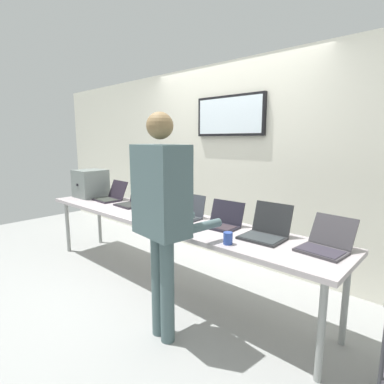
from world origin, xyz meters
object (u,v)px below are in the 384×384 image
object	(u,v)px
workbench	(164,221)
laptop_station_4	(222,221)
laptop_station_0	(111,196)
person	(162,206)
equipment_box	(91,183)
laptop_station_3	(185,213)
laptop_station_1	(133,201)
laptop_station_2	(157,206)
laptop_station_6	(326,243)
coffee_mug	(228,238)
laptop_station_5	(266,230)

from	to	relation	value
workbench	laptop_station_4	world-z (taller)	laptop_station_4
laptop_station_0	person	world-z (taller)	person
workbench	equipment_box	bearing A→B (deg)	177.81
laptop_station_3	laptop_station_1	bearing A→B (deg)	-179.83
equipment_box	laptop_station_2	distance (m)	1.38
equipment_box	laptop_station_6	xyz separation A→B (m)	(3.23, 0.06, -0.14)
laptop_station_6	laptop_station_1	bearing A→B (deg)	-179.71
coffee_mug	laptop_station_6	bearing A→B (deg)	31.54
equipment_box	laptop_station_0	size ratio (longest dim) A/B	1.03
laptop_station_5	equipment_box	bearing A→B (deg)	-179.30
laptop_station_0	laptop_station_5	world-z (taller)	laptop_station_5
laptop_station_3	coffee_mug	world-z (taller)	laptop_station_3
laptop_station_2	laptop_station_5	size ratio (longest dim) A/B	0.89
workbench	laptop_station_3	bearing A→B (deg)	29.81
laptop_station_2	laptop_station_4	bearing A→B (deg)	0.05
laptop_station_2	coffee_mug	xyz separation A→B (m)	(1.25, -0.36, -0.01)
laptop_station_5	laptop_station_6	bearing A→B (deg)	3.49
laptop_station_0	person	bearing A→B (deg)	-21.70
laptop_station_1	laptop_station_6	bearing A→B (deg)	0.29
laptop_station_1	laptop_station_0	bearing A→B (deg)	179.37
laptop_station_6	person	xyz separation A→B (m)	(-0.95, -0.75, 0.26)
laptop_station_3	workbench	bearing A→B (deg)	-150.19
equipment_box	laptop_station_6	size ratio (longest dim) A/B	1.02
laptop_station_2	equipment_box	bearing A→B (deg)	-177.90
laptop_station_2	person	size ratio (longest dim) A/B	0.18
laptop_station_1	laptop_station_3	xyz separation A→B (m)	(0.90, 0.00, -0.00)
equipment_box	person	world-z (taller)	person
equipment_box	laptop_station_4	size ratio (longest dim) A/B	1.10
laptop_station_2	laptop_station_6	distance (m)	1.87
laptop_station_3	laptop_station_6	xyz separation A→B (m)	(1.42, 0.01, -0.00)
laptop_station_3	coffee_mug	distance (m)	0.89
person	laptop_station_0	bearing A→B (deg)	158.30
laptop_station_0	laptop_station_4	size ratio (longest dim) A/B	1.07
laptop_station_5	coffee_mug	xyz separation A→B (m)	(-0.14, -0.35, -0.01)
laptop_station_1	coffee_mug	world-z (taller)	laptop_station_1
person	laptop_station_4	bearing A→B (deg)	89.15
laptop_station_5	laptop_station_2	bearing A→B (deg)	179.33
workbench	laptop_station_3	size ratio (longest dim) A/B	9.99
laptop_station_5	person	xyz separation A→B (m)	(-0.48, -0.72, 0.25)
laptop_station_6	coffee_mug	size ratio (longest dim) A/B	4.13
laptop_station_1	coffee_mug	bearing A→B (deg)	-12.00
laptop_station_1	laptop_station_5	distance (m)	1.84
equipment_box	laptop_station_1	size ratio (longest dim) A/B	1.11
laptop_station_2	laptop_station_5	xyz separation A→B (m)	(1.39, -0.02, 0.01)
workbench	person	distance (m)	0.98
person	laptop_station_5	bearing A→B (deg)	56.20
workbench	laptop_station_6	distance (m)	1.63
laptop_station_5	coffee_mug	size ratio (longest dim) A/B	3.70
equipment_box	laptop_station_3	distance (m)	1.82
workbench	laptop_station_0	world-z (taller)	laptop_station_0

